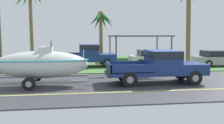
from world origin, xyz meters
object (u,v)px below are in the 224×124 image
(boat_on_trailer, at_px, (41,64))
(palm_tree_mid, at_px, (30,4))
(palm_tree_near_left, at_px, (189,1))
(parked_sedan_far, at_px, (220,58))
(carport_awning, at_px, (139,36))
(pickup_truck_towing, at_px, (162,65))
(parked_sedan_near, at_px, (155,58))
(palm_tree_near_right, at_px, (102,24))
(parked_pickup_background, at_px, (88,55))

(boat_on_trailer, relative_size, palm_tree_mid, 0.90)
(palm_tree_mid, bearing_deg, palm_tree_near_left, -13.87)
(parked_sedan_far, height_order, palm_tree_near_left, palm_tree_near_left)
(parked_sedan_far, xyz_separation_m, palm_tree_near_left, (-3.76, -1.43, 4.72))
(carport_awning, bearing_deg, palm_tree_near_left, -77.08)
(pickup_truck_towing, distance_m, boat_on_trailer, 6.63)
(palm_tree_near_left, bearing_deg, palm_tree_mid, 166.13)
(parked_sedan_near, bearing_deg, palm_tree_near_right, 168.71)
(parked_sedan_far, height_order, palm_tree_mid, palm_tree_mid)
(parked_pickup_background, bearing_deg, parked_sedan_far, -4.20)
(palm_tree_near_right, relative_size, palm_tree_mid, 0.72)
(pickup_truck_towing, bearing_deg, carport_awning, 81.35)
(palm_tree_near_left, bearing_deg, parked_pickup_background, 163.63)
(parked_pickup_background, height_order, palm_tree_mid, palm_tree_mid)
(parked_sedan_near, height_order, palm_tree_near_right, palm_tree_near_right)
(parked_pickup_background, distance_m, palm_tree_near_right, 3.40)
(parked_pickup_background, bearing_deg, palm_tree_mid, 170.29)
(parked_sedan_near, height_order, carport_awning, carport_awning)
(parked_sedan_near, height_order, parked_sedan_far, same)
(palm_tree_near_left, height_order, palm_tree_near_right, palm_tree_near_left)
(parked_sedan_far, distance_m, carport_awning, 9.05)
(parked_sedan_near, xyz_separation_m, parked_sedan_far, (5.42, -1.60, 0.00))
(boat_on_trailer, distance_m, parked_sedan_near, 12.24)
(boat_on_trailer, distance_m, palm_tree_near_left, 12.58)
(palm_tree_near_right, bearing_deg, palm_tree_near_left, -31.77)
(pickup_truck_towing, distance_m, carport_awning, 13.81)
(parked_sedan_far, xyz_separation_m, palm_tree_near_right, (-10.19, 2.56, 3.01))
(carport_awning, height_order, palm_tree_near_right, palm_tree_near_right)
(pickup_truck_towing, xyz_separation_m, parked_sedan_far, (7.71, 6.75, -0.36))
(pickup_truck_towing, relative_size, parked_sedan_far, 1.19)
(parked_sedan_near, relative_size, palm_tree_mid, 0.69)
(pickup_truck_towing, distance_m, palm_tree_near_right, 9.99)
(boat_on_trailer, xyz_separation_m, parked_sedan_near, (8.93, 8.36, -0.49))
(parked_sedan_near, bearing_deg, palm_tree_mid, 179.69)
(parked_sedan_near, xyz_separation_m, palm_tree_near_right, (-4.77, 0.95, 3.01))
(pickup_truck_towing, bearing_deg, palm_tree_near_left, 53.41)
(parked_sedan_far, bearing_deg, carport_awning, 129.66)
(pickup_truck_towing, distance_m, parked_sedan_near, 8.67)
(palm_tree_mid, bearing_deg, palm_tree_near_right, 8.34)
(parked_sedan_far, bearing_deg, parked_sedan_near, 163.50)
(parked_sedan_near, bearing_deg, carport_awning, 92.50)
(boat_on_trailer, relative_size, parked_sedan_near, 1.30)
(boat_on_trailer, height_order, palm_tree_mid, palm_tree_mid)
(parked_sedan_near, relative_size, palm_tree_near_right, 0.97)
(pickup_truck_towing, xyz_separation_m, parked_pickup_background, (-3.79, 7.60, 0.02))
(palm_tree_mid, bearing_deg, parked_sedan_far, -5.84)
(carport_awning, relative_size, palm_tree_mid, 0.93)
(carport_awning, relative_size, palm_tree_near_right, 1.29)
(boat_on_trailer, relative_size, carport_awning, 0.97)
(pickup_truck_towing, relative_size, carport_awning, 0.90)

